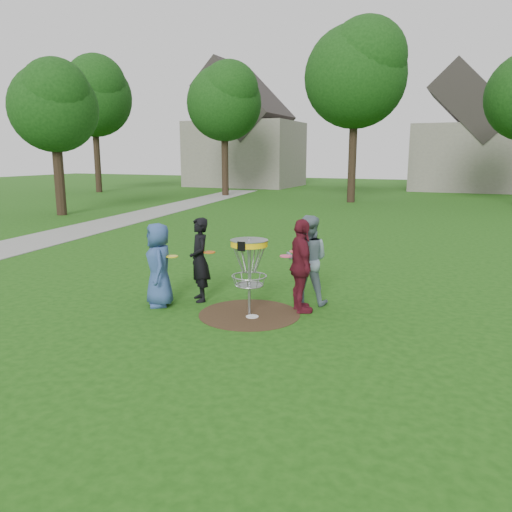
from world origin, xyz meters
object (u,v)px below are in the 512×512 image
at_px(player_blue, 159,265).
at_px(disc_golf_basket, 249,258).
at_px(player_maroon, 301,266).
at_px(player_grey, 307,260).
at_px(player_black, 200,260).

distance_m(player_blue, disc_golf_basket, 1.78).
xyz_separation_m(player_maroon, disc_golf_basket, (-0.78, -0.51, 0.18)).
bearing_deg(player_grey, player_blue, 16.09).
height_order(player_black, player_grey, player_grey).
distance_m(player_black, disc_golf_basket, 1.31).
bearing_deg(player_black, player_blue, -84.57).
height_order(player_blue, player_maroon, player_maroon).
height_order(player_blue, player_black, player_black).
height_order(player_grey, disc_golf_basket, player_grey).
xyz_separation_m(player_black, player_grey, (1.95, 0.63, 0.04)).
distance_m(player_blue, player_grey, 2.77).
xyz_separation_m(player_grey, player_maroon, (0.05, -0.53, -0.00)).
distance_m(player_blue, player_maroon, 2.63).
relative_size(player_black, disc_golf_basket, 1.17).
bearing_deg(disc_golf_basket, player_black, 161.33).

